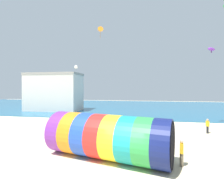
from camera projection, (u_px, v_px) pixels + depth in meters
The scene contains 9 objects.
ground_plane at pixel (123, 172), 10.75m from camera, with size 120.00×120.00×0.00m, color beige.
sea at pixel (139, 107), 47.38m from camera, with size 120.00×40.00×0.10m, color #236084.
giant_inflatable_tube at pixel (108, 137), 12.82m from camera, with size 9.62×5.36×3.23m.
kite_handler at pixel (182, 153), 11.56m from camera, with size 0.30×0.40×1.77m.
kite_orange_delta at pixel (100, 30), 19.95m from camera, with size 0.83×0.91×1.23m.
kite_purple_parafoil at pixel (211, 49), 23.71m from camera, with size 1.47×1.36×0.76m.
kite_white_parafoil at pixel (76, 67), 22.79m from camera, with size 1.14×1.39×0.71m.
bystander_near_water at pixel (208, 126), 19.89m from camera, with size 0.33×0.41×1.67m.
promenade_building at pixel (54, 92), 39.53m from camera, with size 12.00×6.29×8.50m.
Camera 1 is at (1.18, -10.66, 5.21)m, focal length 28.00 mm.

